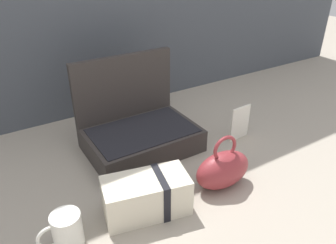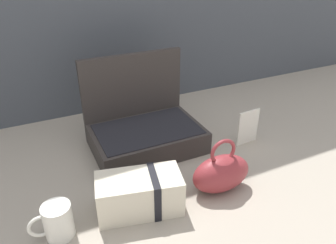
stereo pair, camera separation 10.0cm
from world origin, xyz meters
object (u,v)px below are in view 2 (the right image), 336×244
Objects in this scene: teal_pouch_handbag at (221,173)px; info_card_left at (248,127)px; coffee_mug at (57,221)px; cream_toiletry_bag at (141,194)px; open_suitcase at (144,127)px.

info_card_left is at bearing 37.50° from teal_pouch_handbag.
info_card_left reaches higher than coffee_mug.
cream_toiletry_bag is 1.88× the size of info_card_left.
open_suitcase is 0.49m from coffee_mug.
cream_toiletry_bag is at bearing 174.56° from teal_pouch_handbag.
cream_toiletry_bag is (-0.26, 0.02, -0.01)m from teal_pouch_handbag.
teal_pouch_handbag is 1.39× the size of info_card_left.
coffee_mug is at bearing 179.77° from cream_toiletry_bag.
teal_pouch_handbag is at bearing -71.31° from open_suitcase.
cream_toiletry_bag is (-0.14, -0.32, -0.02)m from open_suitcase.
coffee_mug is (-0.23, 0.00, -0.01)m from cream_toiletry_bag.
teal_pouch_handbag reaches higher than info_card_left.
teal_pouch_handbag is 0.31m from info_card_left.
info_card_left is (0.50, 0.16, 0.01)m from cream_toiletry_bag.
info_card_left is (0.73, 0.16, 0.02)m from coffee_mug.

